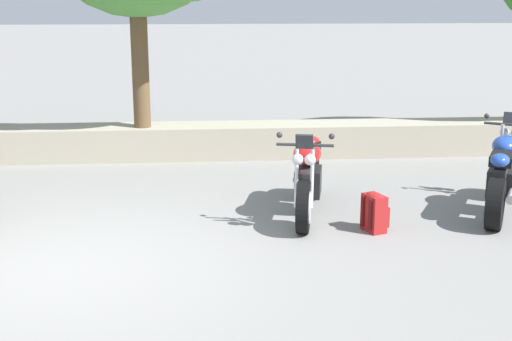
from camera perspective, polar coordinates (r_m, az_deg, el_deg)
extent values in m
plane|color=gray|center=(7.51, -15.45, -7.39)|extent=(120.00, 120.00, 0.00)
cube|color=#A89E89|center=(12.00, -11.42, 2.28)|extent=(36.00, 0.80, 0.55)
cylinder|color=black|center=(8.09, 3.91, -3.01)|extent=(0.27, 0.64, 0.62)
cylinder|color=black|center=(9.47, 4.56, -0.44)|extent=(0.31, 0.64, 0.62)
cylinder|color=silver|center=(8.09, 3.91, -3.01)|extent=(0.24, 0.41, 0.38)
cube|color=black|center=(8.80, 4.29, -0.91)|extent=(0.42, 0.54, 0.34)
cube|color=#2D2D30|center=(8.65, 4.27, 0.20)|extent=(0.38, 1.10, 0.12)
ellipsoid|color=red|center=(8.45, 4.23, 1.40)|extent=(0.45, 0.58, 0.26)
cube|color=black|center=(8.93, 4.43, 1.70)|extent=(0.38, 0.60, 0.12)
ellipsoid|color=red|center=(9.22, 4.56, 2.35)|extent=(0.28, 0.32, 0.16)
cylinder|color=#2D2D30|center=(7.98, 4.04, 2.11)|extent=(0.65, 0.18, 0.04)
sphere|color=silver|center=(7.87, 4.46, 0.88)|extent=(0.13, 0.13, 0.13)
sphere|color=silver|center=(7.88, 3.44, 0.92)|extent=(0.13, 0.13, 0.13)
cube|color=#26282D|center=(7.87, 3.99, 2.38)|extent=(0.22, 0.14, 0.18)
cylinder|color=silver|center=(9.23, 3.48, -0.48)|extent=(0.19, 0.39, 0.11)
cylinder|color=silver|center=(8.02, 4.61, -0.49)|extent=(0.08, 0.17, 0.73)
cylinder|color=silver|center=(8.03, 3.33, -0.44)|extent=(0.08, 0.17, 0.73)
sphere|color=#2D2D30|center=(7.98, 6.22, 2.80)|extent=(0.07, 0.07, 0.07)
sphere|color=#2D2D30|center=(8.02, 1.93, 2.93)|extent=(0.07, 0.07, 0.07)
cylinder|color=black|center=(10.04, 19.80, -0.41)|extent=(0.42, 0.61, 0.62)
cylinder|color=black|center=(8.65, 19.02, -2.62)|extent=(0.45, 0.63, 0.62)
cylinder|color=silver|center=(10.04, 19.80, -0.41)|extent=(0.32, 0.41, 0.38)
cube|color=black|center=(9.27, 19.47, -0.91)|extent=(0.51, 0.57, 0.34)
cube|color=#2D2D30|center=(9.32, 19.62, 0.42)|extent=(0.65, 1.03, 0.12)
ellipsoid|color=#2347A8|center=(9.42, 19.81, 1.92)|extent=(0.55, 0.62, 0.26)
cube|color=black|center=(8.96, 19.53, 0.96)|extent=(0.50, 0.62, 0.12)
ellipsoid|color=#2347A8|center=(8.66, 19.38, 0.80)|extent=(0.33, 0.35, 0.16)
cylinder|color=#2D2D30|center=(9.81, 20.11, 3.56)|extent=(0.60, 0.35, 0.04)
sphere|color=silver|center=(9.98, 19.71, 2.94)|extent=(0.13, 0.13, 0.13)
cube|color=#26282D|center=(9.90, 20.19, 3.99)|extent=(0.22, 0.18, 0.18)
cylinder|color=silver|center=(8.86, 20.22, -2.00)|extent=(0.28, 0.39, 0.11)
cylinder|color=silver|center=(9.93, 19.44, 1.60)|extent=(0.12, 0.16, 0.73)
sphere|color=#2D2D30|center=(9.78, 18.40, 4.26)|extent=(0.07, 0.07, 0.07)
cube|color=#A31E1E|center=(8.26, 9.65, -3.46)|extent=(0.27, 0.34, 0.44)
cube|color=#A31E1E|center=(8.33, 10.30, -3.62)|extent=(0.13, 0.24, 0.24)
ellipsoid|color=#A31E1E|center=(8.20, 9.71, -2.07)|extent=(0.26, 0.33, 0.08)
cube|color=#591010|center=(8.26, 8.74, -3.27)|extent=(0.04, 0.06, 0.37)
cube|color=#591010|center=(8.13, 9.36, -3.59)|extent=(0.04, 0.06, 0.37)
cylinder|color=brown|center=(11.66, -9.49, 8.83)|extent=(0.28, 0.28, 2.18)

